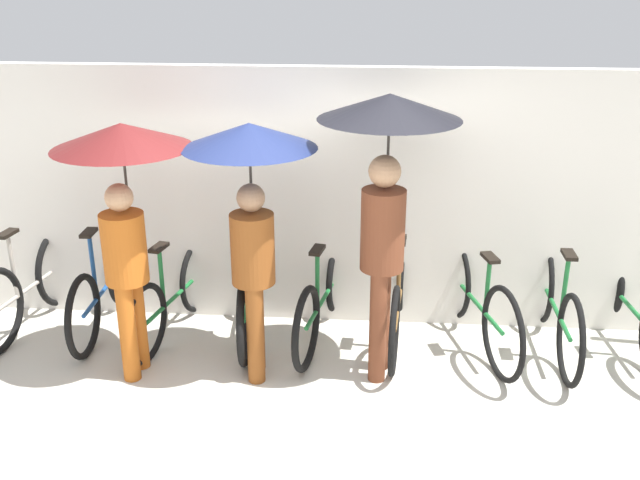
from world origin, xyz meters
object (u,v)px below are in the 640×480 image
object	(u,v)px
parked_bicycle_1	(104,288)
pedestrian_center	(251,183)
parked_bicycle_0	(30,286)
pedestrian_trailing	(387,160)
parked_bicycle_6	(476,300)
parked_bicycle_8	(632,306)
parked_bicycle_2	(174,296)
parked_bicycle_3	(249,291)
pedestrian_leading	(123,181)
parked_bicycle_5	(399,298)
parked_bicycle_7	(556,306)
parked_bicycle_4	(323,297)

from	to	relation	value
parked_bicycle_1	pedestrian_center	size ratio (longest dim) A/B	0.87
parked_bicycle_0	pedestrian_trailing	distance (m)	3.31
parked_bicycle_6	parked_bicycle_8	distance (m)	1.27
parked_bicycle_0	pedestrian_center	distance (m)	2.40
parked_bicycle_1	pedestrian_center	bearing A→B (deg)	-114.66
parked_bicycle_2	parked_bicycle_3	xyz separation A→B (m)	(0.63, 0.08, 0.02)
parked_bicycle_2	pedestrian_center	world-z (taller)	pedestrian_center
pedestrian_leading	parked_bicycle_5	bearing A→B (deg)	21.87
pedestrian_center	pedestrian_trailing	world-z (taller)	pedestrian_trailing
parked_bicycle_6	parked_bicycle_7	bearing A→B (deg)	-106.97
parked_bicycle_5	parked_bicycle_0	bearing A→B (deg)	95.79
parked_bicycle_6	parked_bicycle_7	world-z (taller)	parked_bicycle_6
parked_bicycle_5	parked_bicycle_8	size ratio (longest dim) A/B	1.00
parked_bicycle_8	pedestrian_center	distance (m)	3.28
parked_bicycle_3	pedestrian_leading	world-z (taller)	pedestrian_leading
parked_bicycle_3	parked_bicycle_0	bearing A→B (deg)	86.39
pedestrian_leading	parked_bicycle_2	bearing A→B (deg)	82.04
parked_bicycle_1	pedestrian_trailing	bearing A→B (deg)	-104.04
parked_bicycle_4	parked_bicycle_5	distance (m)	0.63
parked_bicycle_6	parked_bicycle_7	xyz separation A→B (m)	(0.63, -0.03, -0.01)
parked_bicycle_8	pedestrian_center	world-z (taller)	pedestrian_center
parked_bicycle_5	pedestrian_center	size ratio (longest dim) A/B	0.91
parked_bicycle_6	pedestrian_trailing	xyz separation A→B (m)	(-0.78, -0.46, 1.29)
pedestrian_center	parked_bicycle_5	bearing A→B (deg)	19.39
parked_bicycle_2	parked_bicycle_8	bearing A→B (deg)	-77.41
parked_bicycle_5	parked_bicycle_4	bearing A→B (deg)	96.74
parked_bicycle_3	parked_bicycle_5	size ratio (longest dim) A/B	0.97
parked_bicycle_7	parked_bicycle_8	distance (m)	0.64
parked_bicycle_0	parked_bicycle_6	xyz separation A→B (m)	(3.79, 0.00, 0.00)
parked_bicycle_6	parked_bicycle_2	bearing A→B (deg)	76.37
parked_bicycle_2	pedestrian_trailing	world-z (taller)	pedestrian_trailing
parked_bicycle_5	parked_bicycle_8	world-z (taller)	parked_bicycle_8
parked_bicycle_4	pedestrian_trailing	size ratio (longest dim) A/B	0.80
parked_bicycle_2	parked_bicycle_4	bearing A→B (deg)	-76.59
parked_bicycle_1	parked_bicycle_6	xyz separation A→B (m)	(3.16, -0.05, 0.02)
parked_bicycle_0	parked_bicycle_5	size ratio (longest dim) A/B	0.96
pedestrian_leading	pedestrian_center	world-z (taller)	pedestrian_center
parked_bicycle_1	parked_bicycle_3	xyz separation A→B (m)	(1.26, 0.00, 0.01)
parked_bicycle_2	parked_bicycle_4	distance (m)	1.26
parked_bicycle_4	pedestrian_leading	size ratio (longest dim) A/B	0.89
parked_bicycle_1	parked_bicycle_0	bearing A→B (deg)	93.14
pedestrian_trailing	pedestrian_center	bearing A→B (deg)	-166.48
parked_bicycle_4	parked_bicycle_8	world-z (taller)	parked_bicycle_4
parked_bicycle_2	parked_bicycle_6	xyz separation A→B (m)	(2.52, 0.03, 0.04)
parked_bicycle_7	pedestrian_trailing	bearing A→B (deg)	107.76
parked_bicycle_0	parked_bicycle_7	world-z (taller)	parked_bicycle_7
parked_bicycle_6	parked_bicycle_3	bearing A→B (deg)	74.08
parked_bicycle_3	parked_bicycle_4	bearing A→B (deg)	-98.62
parked_bicycle_7	parked_bicycle_5	bearing A→B (deg)	87.84
parked_bicycle_6	parked_bicycle_7	size ratio (longest dim) A/B	1.01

